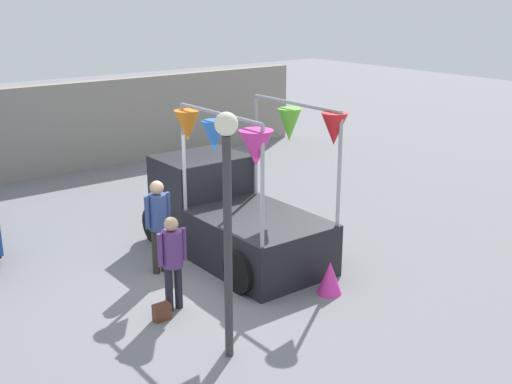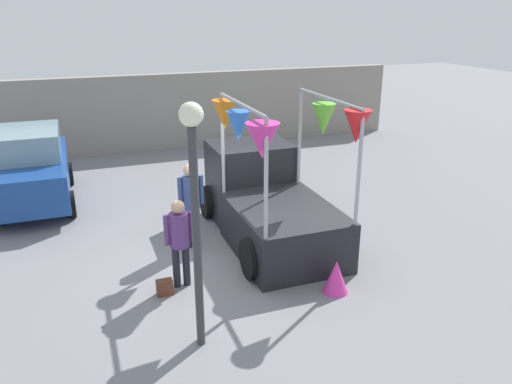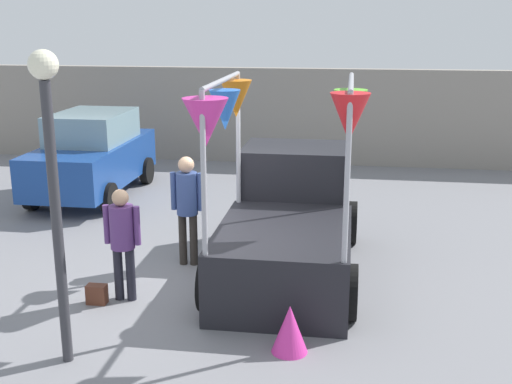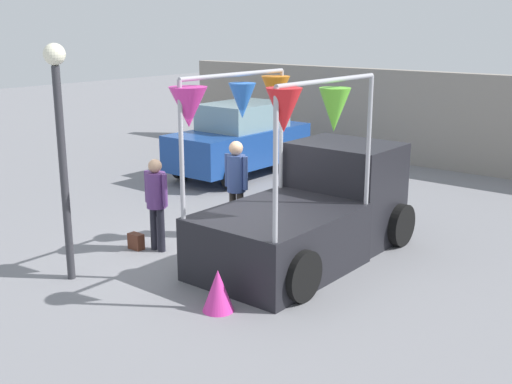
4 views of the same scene
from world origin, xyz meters
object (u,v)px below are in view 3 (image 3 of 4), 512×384
object	(u,v)px
handbag	(97,294)
folded_kite_bundle_magenta	(290,329)
vendor_truck	(290,215)
street_lamp	(52,164)
person_customer	(122,234)
person_vendor	(187,200)
parked_car	(92,154)

from	to	relation	value
handbag	folded_kite_bundle_magenta	distance (m)	2.98
handbag	vendor_truck	bearing A→B (deg)	34.58
street_lamp	folded_kite_bundle_magenta	world-z (taller)	street_lamp
person_customer	street_lamp	bearing A→B (deg)	-93.16
person_vendor	parked_car	bearing A→B (deg)	129.59
vendor_truck	parked_car	xyz separation A→B (m)	(-4.82, 3.75, 0.06)
parked_car	folded_kite_bundle_magenta	distance (m)	8.24
parked_car	handbag	bearing A→B (deg)	-67.57
parked_car	person_vendor	xyz separation A→B (m)	(3.18, -3.84, 0.15)
parked_car	person_vendor	size ratio (longest dim) A/B	2.22
person_vendor	folded_kite_bundle_magenta	xyz separation A→B (m)	(1.91, -2.61, -0.80)
vendor_truck	street_lamp	distance (m)	4.27
folded_kite_bundle_magenta	vendor_truck	bearing A→B (deg)	95.72
person_vendor	street_lamp	distance (m)	3.49
person_customer	person_vendor	world-z (taller)	person_vendor
person_customer	folded_kite_bundle_magenta	xyz separation A→B (m)	(2.47, -1.15, -0.68)
person_customer	folded_kite_bundle_magenta	size ratio (longest dim) A/B	2.72
person_vendor	handbag	world-z (taller)	person_vendor
person_vendor	street_lamp	world-z (taller)	street_lamp
vendor_truck	handbag	size ratio (longest dim) A/B	14.55
person_customer	person_vendor	xyz separation A→B (m)	(0.56, 1.46, 0.11)
vendor_truck	person_vendor	xyz separation A→B (m)	(-1.64, -0.09, 0.21)
parked_car	handbag	world-z (taller)	parked_car
handbag	person_customer	bearing A→B (deg)	29.74
handbag	folded_kite_bundle_magenta	xyz separation A→B (m)	(2.82, -0.95, 0.16)
folded_kite_bundle_magenta	parked_car	bearing A→B (deg)	128.26
vendor_truck	street_lamp	size ratio (longest dim) A/B	1.14
parked_car	folded_kite_bundle_magenta	size ratio (longest dim) A/B	6.67
person_customer	street_lamp	distance (m)	2.22
vendor_truck	handbag	xyz separation A→B (m)	(-2.54, -1.75, -0.74)
folded_kite_bundle_magenta	person_customer	bearing A→B (deg)	155.03
vendor_truck	handbag	distance (m)	3.18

